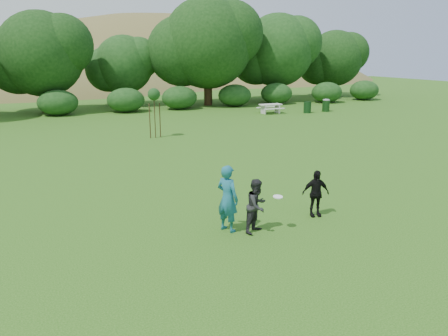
# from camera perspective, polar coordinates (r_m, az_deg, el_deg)

# --- Properties ---
(ground) EXTENTS (120.00, 120.00, 0.00)m
(ground) POSITION_cam_1_polar(r_m,az_deg,el_deg) (12.33, 5.95, -8.23)
(ground) COLOR #19470C
(ground) RESTS_ON ground
(player_teal) EXTENTS (0.70, 0.81, 1.88)m
(player_teal) POSITION_cam_1_polar(r_m,az_deg,el_deg) (11.99, 0.47, -4.00)
(player_teal) COLOR #1A5D75
(player_teal) RESTS_ON ground
(player_grey) EXTENTS (0.92, 0.86, 1.52)m
(player_grey) POSITION_cam_1_polar(r_m,az_deg,el_deg) (12.01, 4.32, -4.94)
(player_grey) COLOR #242326
(player_grey) RESTS_ON ground
(player_black) EXTENTS (0.90, 0.56, 1.43)m
(player_black) POSITION_cam_1_polar(r_m,az_deg,el_deg) (13.42, 11.87, -3.26)
(player_black) COLOR black
(player_black) RESTS_ON ground
(trash_can_near) EXTENTS (0.60, 0.60, 0.90)m
(trash_can_near) POSITION_cam_1_polar(r_m,az_deg,el_deg) (36.43, 10.83, 7.79)
(trash_can_near) COLOR black
(trash_can_near) RESTS_ON ground
(frisbee) EXTENTS (0.27, 0.27, 0.05)m
(frisbee) POSITION_cam_1_polar(r_m,az_deg,el_deg) (12.05, 7.06, -3.76)
(frisbee) COLOR white
(frisbee) RESTS_ON ground
(sapling) EXTENTS (0.70, 0.70, 2.85)m
(sapling) POSITION_cam_1_polar(r_m,az_deg,el_deg) (25.37, -9.14, 9.31)
(sapling) COLOR #352414
(sapling) RESTS_ON ground
(picnic_table) EXTENTS (1.80, 1.48, 0.76)m
(picnic_table) POSITION_cam_1_polar(r_m,az_deg,el_deg) (35.65, 6.10, 7.93)
(picnic_table) COLOR beige
(picnic_table) RESTS_ON ground
(trash_can_lidded) EXTENTS (0.60, 0.60, 1.05)m
(trash_can_lidded) POSITION_cam_1_polar(r_m,az_deg,el_deg) (37.58, 13.18, 8.01)
(trash_can_lidded) COLOR #133413
(trash_can_lidded) RESTS_ON ground
(hillside) EXTENTS (150.00, 72.00, 52.00)m
(hillside) POSITION_cam_1_polar(r_m,az_deg,el_deg) (80.10, -20.56, 1.89)
(hillside) COLOR olive
(hillside) RESTS_ON ground
(tree_row) EXTENTS (53.92, 10.38, 9.62)m
(tree_row) POSITION_cam_1_polar(r_m,az_deg,el_deg) (39.44, -11.96, 14.71)
(tree_row) COLOR #3A2616
(tree_row) RESTS_ON ground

